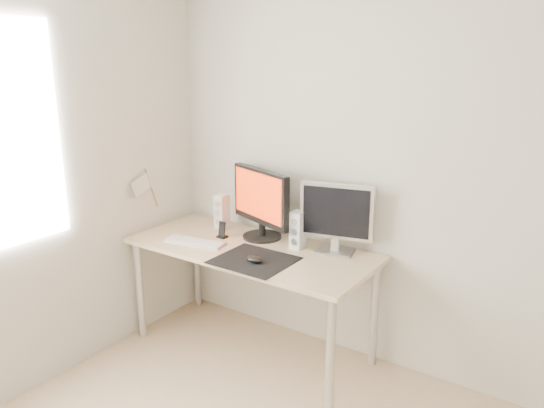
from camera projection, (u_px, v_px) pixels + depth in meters
The scene contains 11 objects.
wall_back at pixel (420, 175), 3.01m from camera, with size 3.50×3.50×0.00m, color beige.
mousepad at pixel (254, 260), 3.15m from camera, with size 0.45×0.40×0.00m, color black.
mouse at pixel (254, 259), 3.10m from camera, with size 0.11×0.06×0.04m, color black.
desk at pixel (251, 258), 3.39m from camera, with size 1.60×0.70×0.73m.
main_monitor at pixel (261, 201), 3.46m from camera, with size 0.53×0.33×0.47m.
second_monitor at pixel (336, 215), 3.21m from camera, with size 0.45×0.21×0.43m.
speaker_left at pixel (222, 212), 3.70m from camera, with size 0.08×0.09×0.24m.
speaker_right at pixel (298, 230), 3.31m from camera, with size 0.08×0.09×0.24m.
keyboard at pixel (195, 242), 3.43m from camera, with size 0.43×0.19×0.02m.
phone_dock at pixel (222, 233), 3.52m from camera, with size 0.06×0.05×0.11m.
pennant at pixel (144, 186), 3.59m from camera, with size 0.01×0.23×0.29m.
Camera 1 is at (0.96, -1.16, 1.91)m, focal length 35.00 mm.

